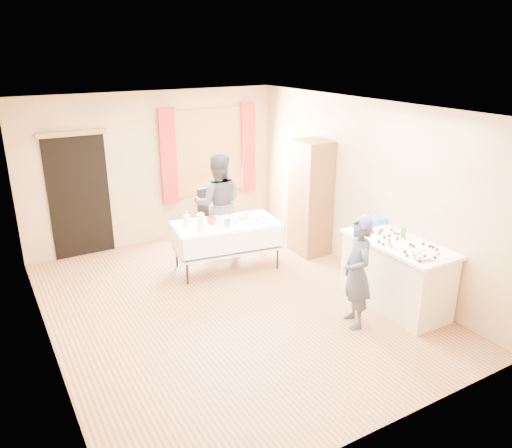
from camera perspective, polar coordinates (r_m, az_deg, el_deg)
floor at (r=6.84m, az=-2.96°, el=-9.19°), size 4.50×5.50×0.02m
ceiling at (r=6.02m, az=-3.41°, el=13.17°), size 4.50×5.50×0.02m
wall_back at (r=8.77m, az=-11.47°, el=6.22°), size 4.50×0.02×2.60m
wall_front at (r=4.24m, az=14.34°, el=-9.11°), size 4.50×0.02×2.60m
wall_left at (r=5.72m, az=-23.77°, el=-2.45°), size 0.02×5.50×2.60m
wall_right at (r=7.56m, az=12.31°, el=3.98°), size 0.02×5.50×2.60m
window_frame at (r=9.05m, az=-5.43°, el=8.24°), size 1.32×0.06×1.52m
window_pane at (r=9.04m, az=-5.39°, el=8.23°), size 1.20×0.02×1.40m
curtain_left at (r=8.71m, az=-9.98°, el=7.58°), size 0.28×0.06×1.65m
curtain_right at (r=9.35m, az=-0.92°, el=8.71°), size 0.28×0.06×1.65m
doorway at (r=8.51m, az=-19.54°, el=2.95°), size 0.95×0.04×2.00m
door_lintel at (r=8.26m, az=-20.32°, el=9.68°), size 1.05×0.06×0.08m
cabinet at (r=8.20m, az=6.26°, el=2.98°), size 0.50×0.60×1.89m
counter at (r=6.86m, az=15.70°, el=-5.55°), size 0.71×1.51×0.91m
party_table at (r=7.71m, az=-3.39°, el=-1.98°), size 1.70×1.04×0.75m
chair at (r=8.69m, az=-4.87°, el=-0.48°), size 0.43×0.43×0.99m
girl at (r=6.18m, az=11.49°, el=-5.46°), size 0.73×0.67×1.41m
woman at (r=8.20m, az=-4.36°, el=2.33°), size 1.31×1.27×1.69m
soda_can at (r=6.84m, az=16.49°, el=-0.98°), size 0.07×0.07×0.12m
mixing_bowl at (r=6.23m, az=18.32°, el=-3.58°), size 0.35×0.35×0.06m
foam_block at (r=6.98m, az=12.31°, el=-0.37°), size 0.17×0.14×0.08m
blue_basket at (r=7.27m, az=13.55°, el=0.37°), size 0.31×0.21×0.08m
pitcher at (r=7.34m, az=-6.33°, el=0.25°), size 0.13×0.13×0.22m
cup_red at (r=7.56m, az=-5.13°, el=0.43°), size 0.23×0.23×0.11m
cup_rainbow at (r=7.43m, az=-3.32°, el=0.10°), size 0.11×0.11×0.10m
small_bowl at (r=7.77m, az=-1.45°, el=0.84°), size 0.28×0.28×0.05m
pastry_tray at (r=7.67m, az=0.44°, el=0.46°), size 0.34×0.30×0.02m
bottle at (r=7.61m, az=-7.93°, el=0.79°), size 0.11×0.11×0.19m
cake_balls at (r=6.58m, az=16.51°, el=-2.16°), size 0.52×1.05×0.04m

